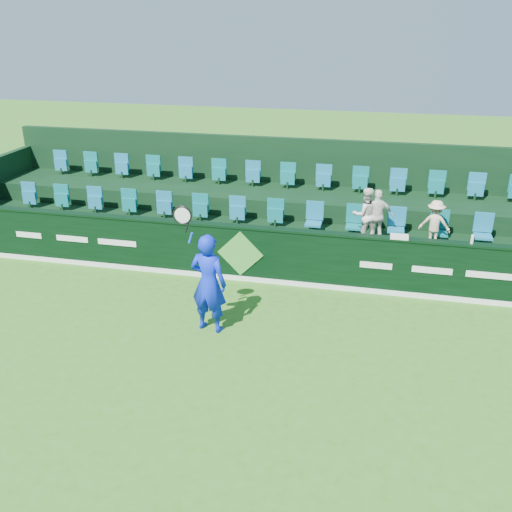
% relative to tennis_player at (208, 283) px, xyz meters
% --- Properties ---
extents(ground, '(60.00, 60.00, 0.00)m').
position_rel_tennis_player_xyz_m(ground, '(0.06, -1.59, -1.03)').
color(ground, '#326D1A').
rests_on(ground, ground).
extents(sponsor_hoarding, '(16.00, 0.25, 1.35)m').
position_rel_tennis_player_xyz_m(sponsor_hoarding, '(0.06, 2.41, -0.35)').
color(sponsor_hoarding, black).
rests_on(sponsor_hoarding, ground).
extents(stand_tier_front, '(16.00, 2.00, 0.80)m').
position_rel_tennis_player_xyz_m(stand_tier_front, '(0.06, 3.51, -0.63)').
color(stand_tier_front, black).
rests_on(stand_tier_front, ground).
extents(stand_tier_back, '(16.00, 1.80, 1.30)m').
position_rel_tennis_player_xyz_m(stand_tier_back, '(0.06, 5.41, -0.38)').
color(stand_tier_back, black).
rests_on(stand_tier_back, ground).
extents(stand_rear, '(16.00, 4.10, 2.60)m').
position_rel_tennis_player_xyz_m(stand_rear, '(0.06, 5.85, 0.19)').
color(stand_rear, black).
rests_on(stand_rear, ground).
extents(seat_row_front, '(13.50, 0.50, 0.60)m').
position_rel_tennis_player_xyz_m(seat_row_front, '(0.06, 3.91, 0.07)').
color(seat_row_front, '#166D90').
rests_on(seat_row_front, stand_tier_front).
extents(seat_row_back, '(13.50, 0.50, 0.60)m').
position_rel_tennis_player_xyz_m(seat_row_back, '(0.06, 5.71, 0.57)').
color(seat_row_back, '#166D90').
rests_on(seat_row_back, stand_tier_back).
extents(tennis_player, '(1.07, 0.60, 2.65)m').
position_rel_tennis_player_xyz_m(tennis_player, '(0.00, 0.00, 0.00)').
color(tennis_player, '#0D23DD').
rests_on(tennis_player, ground).
extents(spectator_left, '(0.77, 0.69, 1.31)m').
position_rel_tennis_player_xyz_m(spectator_left, '(2.82, 3.53, 0.43)').
color(spectator_left, silver).
rests_on(spectator_left, stand_tier_front).
extents(spectator_middle, '(0.81, 0.53, 1.28)m').
position_rel_tennis_player_xyz_m(spectator_middle, '(3.10, 3.53, 0.41)').
color(spectator_middle, white).
rests_on(spectator_middle, stand_tier_front).
extents(spectator_right, '(0.77, 0.52, 1.11)m').
position_rel_tennis_player_xyz_m(spectator_right, '(4.42, 3.53, 0.33)').
color(spectator_right, beige).
rests_on(spectator_right, stand_tier_front).
extents(towel, '(0.39, 0.25, 0.06)m').
position_rel_tennis_player_xyz_m(towel, '(3.60, 2.41, 0.35)').
color(towel, silver).
rests_on(towel, sponsor_hoarding).
extents(drinks_bottle, '(0.06, 0.06, 0.20)m').
position_rel_tennis_player_xyz_m(drinks_bottle, '(5.10, 2.41, 0.42)').
color(drinks_bottle, white).
rests_on(drinks_bottle, sponsor_hoarding).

